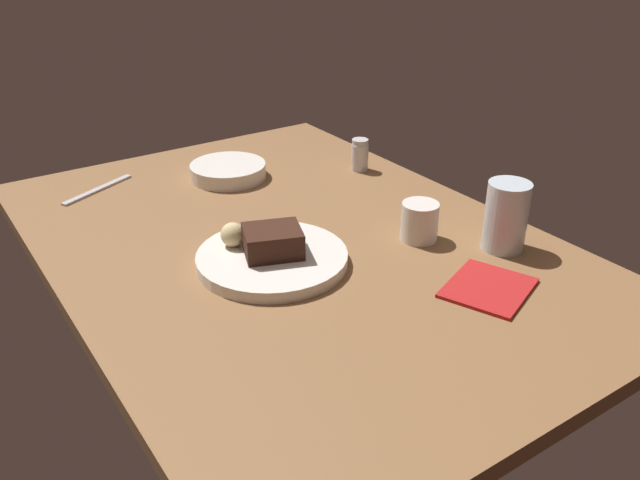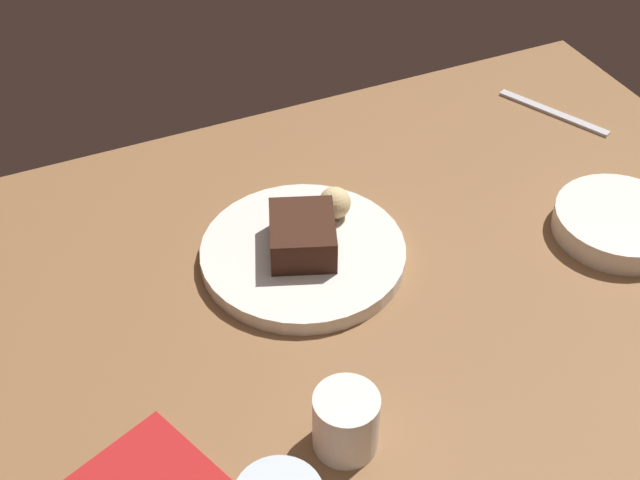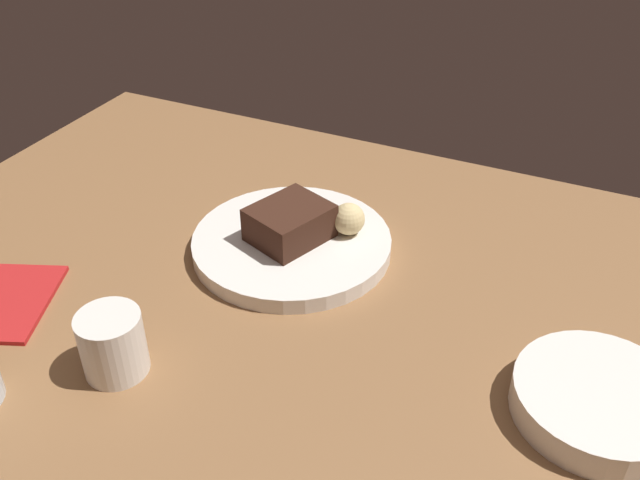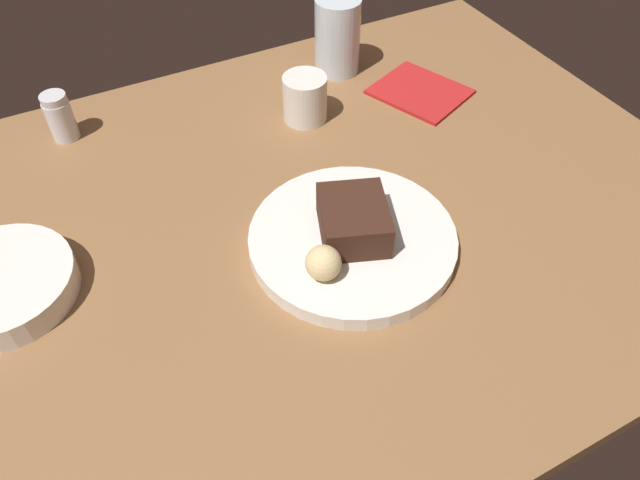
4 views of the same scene
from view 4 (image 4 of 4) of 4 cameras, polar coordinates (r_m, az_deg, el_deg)
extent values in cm
cube|color=brown|center=(81.83, -3.26, 0.98)|extent=(120.00, 84.00, 3.00)
cylinder|color=white|center=(76.99, 3.07, 0.00)|extent=(26.48, 26.48, 2.14)
cube|color=#381E14|center=(74.68, 3.19, 1.90)|extent=(11.11, 12.04, 4.68)
sphere|color=#DBC184|center=(70.02, 0.32, -2.19)|extent=(4.32, 4.32, 4.32)
cylinder|color=silver|center=(100.60, -23.26, 10.38)|extent=(4.00, 4.00, 6.30)
cylinder|color=silver|center=(98.63, -23.90, 12.10)|extent=(3.80, 3.80, 1.20)
cylinder|color=silver|center=(107.43, 1.65, 18.71)|extent=(7.70, 7.70, 12.79)
cylinder|color=white|center=(80.52, -27.83, -3.80)|extent=(17.21, 17.21, 3.37)
cylinder|color=silver|center=(96.54, -1.43, 13.24)|extent=(6.91, 6.91, 7.29)
cube|color=#B21E1E|center=(105.46, 9.41, 13.64)|extent=(16.85, 17.92, 0.60)
camera|label=1|loc=(1.17, 72.34, 17.76)|focal=37.24mm
camera|label=2|loc=(1.34, -2.05, 54.85)|focal=47.86mm
camera|label=3|loc=(1.13, -41.10, 37.41)|focal=39.29mm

